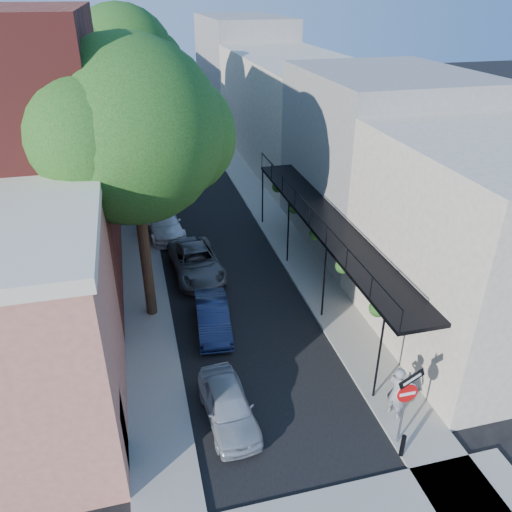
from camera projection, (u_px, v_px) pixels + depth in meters
ground at (313, 493)px, 14.10m from camera, size 160.00×160.00×0.00m
road_surface at (184, 167)px, 39.68m from camera, size 6.00×64.00×0.01m
sidewalk_left at (132, 170)px, 38.79m from camera, size 2.00×64.00×0.12m
sidewalk_right at (233, 162)px, 40.52m from camera, size 2.00×64.00×0.12m
buildings_left at (46, 114)px, 34.27m from camera, size 10.10×59.10×12.00m
buildings_right at (295, 106)px, 39.08m from camera, size 9.80×55.00×10.00m
sign_post at (407, 396)px, 14.64m from camera, size 0.89×0.17×2.99m
bollard at (403, 446)px, 14.92m from camera, size 0.14×0.14×0.80m
oak_near at (143, 133)px, 18.37m from camera, size 7.48×6.80×11.42m
oak_mid at (136, 110)px, 25.55m from camera, size 6.60×6.00×10.20m
oak_far at (129, 62)px, 32.70m from camera, size 7.70×7.00×11.90m
parked_car_a at (228, 405)px, 16.22m from camera, size 1.72×3.76×1.25m
parked_car_b at (213, 317)px, 20.58m from camera, size 1.61×3.83×1.23m
parked_car_c at (196, 262)px, 24.57m from camera, size 2.54×5.00×1.35m
parked_car_d at (163, 223)px, 28.64m from camera, size 2.41×4.87×1.36m
parked_car_e at (157, 196)px, 32.48m from camera, size 1.63×3.70×1.24m
pedestrian at (397, 392)px, 16.09m from camera, size 0.72×0.84×1.96m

